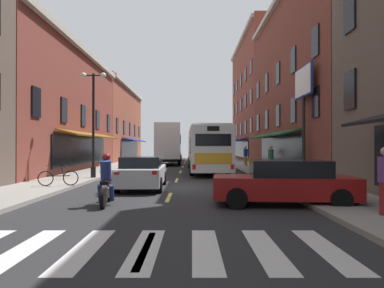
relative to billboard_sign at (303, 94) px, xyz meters
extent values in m
cube|color=#28282B|center=(-7.05, -3.02, -4.86)|extent=(34.80, 80.00, 0.10)
cube|color=#DBCC4C|center=(-7.05, -13.02, -4.80)|extent=(0.14, 2.40, 0.01)
cube|color=#DBCC4C|center=(-7.05, -6.52, -4.80)|extent=(0.14, 2.40, 0.01)
cube|color=#DBCC4C|center=(-7.05, -0.02, -4.80)|extent=(0.14, 2.40, 0.01)
cube|color=#DBCC4C|center=(-7.05, 6.48, -4.80)|extent=(0.14, 2.40, 0.01)
cube|color=#DBCC4C|center=(-7.05, 12.98, -4.80)|extent=(0.14, 2.40, 0.01)
cube|color=#DBCC4C|center=(-7.05, 19.48, -4.80)|extent=(0.14, 2.40, 0.01)
cube|color=#DBCC4C|center=(-7.05, 25.98, -4.80)|extent=(0.14, 2.40, 0.01)
cube|color=#DBCC4C|center=(-7.05, 32.48, -4.80)|extent=(0.14, 2.40, 0.01)
cube|color=silver|center=(-9.25, -13.02, -4.80)|extent=(0.50, 2.80, 0.01)
cube|color=silver|center=(-8.15, -13.02, -4.80)|extent=(0.50, 2.80, 0.01)
cube|color=silver|center=(-7.05, -13.02, -4.80)|extent=(0.50, 2.80, 0.01)
cube|color=silver|center=(-5.95, -13.02, -4.80)|extent=(0.50, 2.80, 0.01)
cube|color=silver|center=(-4.85, -13.02, -4.80)|extent=(0.50, 2.80, 0.01)
cube|color=silver|center=(-3.75, -13.02, -4.80)|extent=(0.50, 2.80, 0.01)
cube|color=gray|center=(-12.95, -3.02, -4.74)|extent=(3.00, 80.00, 0.14)
cube|color=gray|center=(-1.15, -3.02, -4.74)|extent=(3.00, 80.00, 0.14)
cube|color=brown|center=(-18.45, 6.98, -0.07)|extent=(8.00, 19.90, 9.47)
cube|color=#B2AD9E|center=(-14.35, 6.98, 4.32)|extent=(0.44, 19.40, 0.40)
cube|color=black|center=(-14.41, 6.98, -3.26)|extent=(0.10, 12.00, 2.10)
cube|color=brown|center=(-13.70, 6.98, -2.06)|extent=(1.38, 11.20, 0.44)
cube|color=black|center=(-14.41, -1.02, -0.61)|extent=(0.10, 1.00, 1.60)
cube|color=black|center=(-14.41, 2.98, -0.61)|extent=(0.10, 1.00, 1.60)
cube|color=black|center=(-14.41, 6.98, -0.61)|extent=(0.10, 1.00, 1.60)
cube|color=black|center=(-14.41, 10.98, -0.61)|extent=(0.10, 1.00, 1.60)
cube|color=black|center=(-14.41, 14.98, -0.61)|extent=(0.10, 1.00, 1.60)
cube|color=brown|center=(-18.45, 26.98, 0.08)|extent=(8.00, 19.90, 9.78)
cube|color=#B2AD9E|center=(-14.35, 26.98, 4.63)|extent=(0.44, 19.40, 0.40)
cube|color=black|center=(-14.41, 26.98, -3.26)|extent=(0.10, 12.00, 2.10)
cube|color=navy|center=(-13.70, 26.98, -2.06)|extent=(1.38, 11.20, 0.44)
cube|color=black|center=(-14.41, 18.98, -0.61)|extent=(0.10, 1.00, 1.60)
cube|color=black|center=(-14.41, 22.98, -0.61)|extent=(0.10, 1.00, 1.60)
cube|color=black|center=(-14.41, 26.98, -0.61)|extent=(0.10, 1.00, 1.60)
cube|color=black|center=(-14.41, 30.98, -0.61)|extent=(0.10, 1.00, 1.60)
cube|color=black|center=(-14.41, 34.98, -0.61)|extent=(0.10, 1.00, 1.60)
cube|color=black|center=(0.31, -5.02, -0.61)|extent=(0.10, 1.00, 1.60)
cube|color=black|center=(0.31, -5.02, 2.59)|extent=(0.10, 1.00, 1.60)
cube|color=brown|center=(4.35, 6.98, 1.84)|extent=(8.00, 19.90, 13.29)
cube|color=#B2AD9E|center=(0.25, 6.98, 8.13)|extent=(0.44, 19.40, 0.40)
cube|color=black|center=(0.31, 6.98, -3.26)|extent=(0.10, 12.00, 2.10)
cube|color=#1E6638|center=(-0.40, 6.98, -2.06)|extent=(1.38, 11.20, 0.44)
cube|color=black|center=(0.31, -1.02, -0.61)|extent=(0.10, 1.00, 1.60)
cube|color=black|center=(0.31, 2.98, -0.61)|extent=(0.10, 1.00, 1.60)
cube|color=black|center=(0.31, 6.98, -0.61)|extent=(0.10, 1.00, 1.60)
cube|color=black|center=(0.31, 10.98, -0.61)|extent=(0.10, 1.00, 1.60)
cube|color=black|center=(0.31, 14.98, -0.61)|extent=(0.10, 1.00, 1.60)
cube|color=black|center=(0.31, -1.02, 2.59)|extent=(0.10, 1.00, 1.60)
cube|color=black|center=(0.31, 2.98, 2.59)|extent=(0.10, 1.00, 1.60)
cube|color=black|center=(0.31, 6.98, 2.59)|extent=(0.10, 1.00, 1.60)
cube|color=black|center=(0.31, 10.98, 2.59)|extent=(0.10, 1.00, 1.60)
cube|color=black|center=(0.31, 14.98, 2.59)|extent=(0.10, 1.00, 1.60)
cube|color=brown|center=(4.35, 26.98, 3.23)|extent=(8.00, 19.90, 16.08)
cube|color=#B2AD9E|center=(0.25, 26.98, 10.92)|extent=(0.44, 19.40, 0.40)
cube|color=black|center=(0.31, 26.98, -3.26)|extent=(0.10, 12.00, 2.10)
cube|color=navy|center=(-0.40, 26.98, -2.06)|extent=(1.38, 11.20, 0.44)
cube|color=black|center=(0.31, 18.98, -0.61)|extent=(0.10, 1.00, 1.60)
cube|color=black|center=(0.31, 22.98, -0.61)|extent=(0.10, 1.00, 1.60)
cube|color=black|center=(0.31, 26.98, -0.61)|extent=(0.10, 1.00, 1.60)
cube|color=black|center=(0.31, 30.98, -0.61)|extent=(0.10, 1.00, 1.60)
cube|color=black|center=(0.31, 34.98, -0.61)|extent=(0.10, 1.00, 1.60)
cube|color=black|center=(0.31, 18.98, 2.59)|extent=(0.10, 1.00, 1.60)
cube|color=black|center=(0.31, 22.98, 2.59)|extent=(0.10, 1.00, 1.60)
cube|color=black|center=(0.31, 26.98, 2.59)|extent=(0.10, 1.00, 1.60)
cube|color=black|center=(0.31, 30.98, 2.59)|extent=(0.10, 1.00, 1.60)
cube|color=black|center=(0.31, 34.98, 2.59)|extent=(0.10, 1.00, 1.60)
cube|color=black|center=(0.31, 18.98, 5.79)|extent=(0.10, 1.00, 1.60)
cube|color=black|center=(0.31, 22.98, 5.79)|extent=(0.10, 1.00, 1.60)
cube|color=black|center=(0.31, 26.98, 5.79)|extent=(0.10, 1.00, 1.60)
cube|color=black|center=(0.31, 30.98, 5.79)|extent=(0.10, 1.00, 1.60)
cube|color=black|center=(0.31, 34.98, 5.79)|extent=(0.10, 1.00, 1.60)
cylinder|color=black|center=(0.00, 0.00, -2.38)|extent=(0.18, 0.18, 4.57)
cylinder|color=black|center=(0.00, 0.00, -4.55)|extent=(0.40, 0.40, 0.24)
cube|color=navy|center=(0.00, 0.00, 0.67)|extent=(0.10, 2.78, 1.69)
cube|color=white|center=(-0.06, 0.00, 0.67)|extent=(0.04, 2.62, 1.53)
cube|color=white|center=(0.06, 0.00, 0.67)|extent=(0.04, 2.62, 1.53)
cube|color=silver|center=(-5.12, 6.71, -3.07)|extent=(2.81, 12.37, 2.77)
cube|color=silver|center=(-5.12, 6.71, -1.63)|extent=(2.58, 11.16, 0.16)
cube|color=black|center=(-5.12, 7.01, -2.87)|extent=(2.80, 9.97, 0.96)
cube|color=#19723F|center=(-5.12, 6.71, -4.21)|extent=(2.83, 11.97, 0.36)
cube|color=black|center=(-5.24, 12.83, -2.87)|extent=(2.25, 0.17, 1.10)
cube|color=black|center=(-4.99, 0.59, -2.56)|extent=(2.05, 0.16, 0.70)
cube|color=gold|center=(-4.99, 0.58, -3.62)|extent=(2.15, 0.15, 0.64)
cube|color=black|center=(-4.99, 0.58, -1.91)|extent=(0.70, 0.11, 0.28)
cube|color=red|center=(-6.08, 0.55, -4.11)|extent=(0.20, 0.08, 0.28)
cube|color=red|center=(-3.89, 0.60, -4.11)|extent=(0.20, 0.08, 0.28)
cylinder|color=black|center=(-6.38, 10.84, -4.31)|extent=(0.32, 1.01, 1.00)
cylinder|color=black|center=(-4.03, 10.89, -4.31)|extent=(0.32, 1.01, 1.00)
cylinder|color=black|center=(-6.21, 3.03, -4.31)|extent=(0.32, 1.01, 1.00)
cylinder|color=black|center=(-3.86, 3.08, -4.31)|extent=(0.32, 1.01, 1.00)
cube|color=#B21E19|center=(-8.66, 18.90, -3.26)|extent=(2.36, 2.19, 2.40)
cube|color=black|center=(-8.69, 19.92, -2.41)|extent=(2.00, 0.16, 0.80)
cube|color=silver|center=(-8.56, 15.16, -2.42)|extent=(2.55, 5.42, 3.38)
cube|color=navy|center=(-7.34, 15.20, -2.25)|extent=(0.15, 3.21, 0.90)
cube|color=black|center=(-8.59, 16.22, -4.26)|extent=(2.10, 7.13, 0.24)
cylinder|color=black|center=(-9.76, 18.67, -4.36)|extent=(0.31, 0.91, 0.90)
cylinder|color=black|center=(-7.56, 18.73, -4.36)|extent=(0.31, 0.91, 0.90)
cylinder|color=black|center=(-9.63, 14.33, -4.36)|extent=(0.31, 0.91, 0.90)
cylinder|color=black|center=(-7.43, 14.39, -4.36)|extent=(0.31, 0.91, 0.90)
cube|color=#144723|center=(-8.55, 26.48, -4.22)|extent=(1.96, 4.64, 0.69)
cube|color=black|center=(-8.55, 26.30, -3.67)|extent=(1.76, 2.52, 0.47)
cube|color=red|center=(-9.25, 24.18, -3.97)|extent=(0.20, 0.06, 0.14)
cube|color=red|center=(-7.75, 24.22, -3.97)|extent=(0.20, 0.06, 0.14)
cylinder|color=black|center=(-9.46, 28.06, -4.49)|extent=(0.23, 0.64, 0.64)
cylinder|color=black|center=(-7.70, 28.10, -4.49)|extent=(0.23, 0.64, 0.64)
cylinder|color=black|center=(-9.40, 24.86, -4.49)|extent=(0.23, 0.64, 0.64)
cylinder|color=black|center=(-7.63, 24.90, -4.49)|extent=(0.23, 0.64, 0.64)
cube|color=silver|center=(-8.40, -3.84, -4.20)|extent=(1.90, 4.55, 0.73)
cube|color=black|center=(-8.39, -4.02, -3.62)|extent=(1.69, 2.47, 0.49)
cube|color=red|center=(-9.07, -6.09, -3.94)|extent=(0.20, 0.06, 0.14)
cube|color=red|center=(-7.63, -6.06, -3.94)|extent=(0.20, 0.06, 0.14)
cylinder|color=black|center=(-9.28, -2.30, -4.49)|extent=(0.23, 0.64, 0.64)
cylinder|color=black|center=(-7.58, -2.27, -4.49)|extent=(0.23, 0.64, 0.64)
cylinder|color=black|center=(-9.22, -5.41, -4.49)|extent=(0.23, 0.64, 0.64)
cylinder|color=black|center=(-7.51, -5.38, -4.49)|extent=(0.23, 0.64, 0.64)
cube|color=maroon|center=(-3.29, -8.25, -4.23)|extent=(4.56, 2.14, 0.68)
cube|color=black|center=(-3.11, -8.26, -3.65)|extent=(2.51, 1.82, 0.54)
cube|color=red|center=(-1.16, -9.14, -3.99)|extent=(0.08, 0.20, 0.14)
cube|color=red|center=(-1.04, -7.72, -3.99)|extent=(0.08, 0.20, 0.14)
cylinder|color=black|center=(-4.86, -8.96, -4.49)|extent=(0.66, 0.27, 0.64)
cylinder|color=black|center=(-4.72, -7.28, -4.49)|extent=(0.66, 0.27, 0.64)
cylinder|color=black|center=(-1.85, -9.21, -4.49)|extent=(0.66, 0.27, 0.64)
cylinder|color=black|center=(-1.71, -7.53, -4.49)|extent=(0.66, 0.27, 0.64)
cylinder|color=black|center=(-9.01, -7.47, -4.50)|extent=(0.16, 0.63, 0.62)
cylinder|color=black|center=(-8.87, -8.91, -4.50)|extent=(0.18, 0.63, 0.62)
cylinder|color=#B2B2B7|center=(-9.00, -7.59, -4.20)|extent=(0.10, 0.33, 0.68)
ellipsoid|color=maroon|center=(-8.96, -8.01, -4.00)|extent=(0.37, 0.59, 0.28)
cube|color=black|center=(-8.92, -8.41, -4.07)|extent=(0.31, 0.58, 0.12)
cube|color=#B2B2B7|center=(-8.94, -8.19, -4.41)|extent=(0.28, 0.42, 0.30)
cylinder|color=#B2B2B7|center=(-8.99, -7.69, -3.79)|extent=(0.62, 0.10, 0.04)
cylinder|color=navy|center=(-8.93, -8.34, -3.68)|extent=(0.38, 0.49, 0.66)
sphere|color=maroon|center=(-8.94, -8.23, -3.28)|extent=(0.26, 0.26, 0.26)
cylinder|color=navy|center=(-9.11, -8.33, -4.41)|extent=(0.17, 0.37, 0.56)
cylinder|color=navy|center=(-8.75, -8.29, -4.41)|extent=(0.17, 0.37, 0.56)
torus|color=black|center=(-12.62, -4.09, -4.34)|extent=(0.66, 0.19, 0.66)
torus|color=black|center=(-11.59, -3.86, -4.34)|extent=(0.66, 0.19, 0.66)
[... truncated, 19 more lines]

